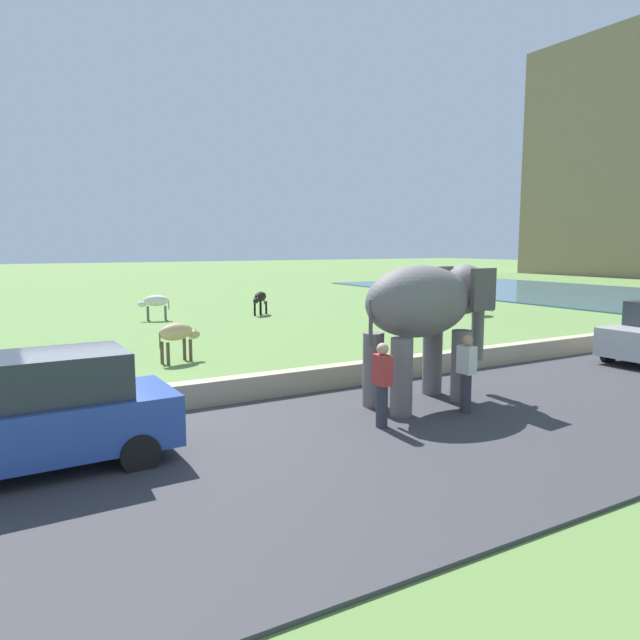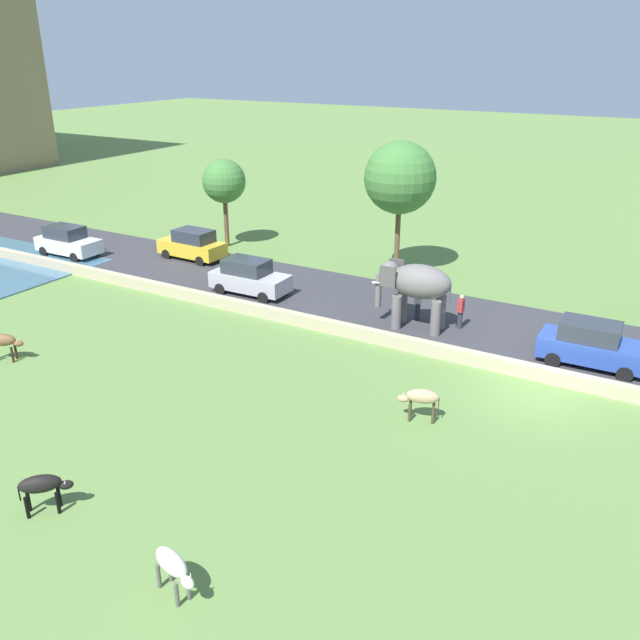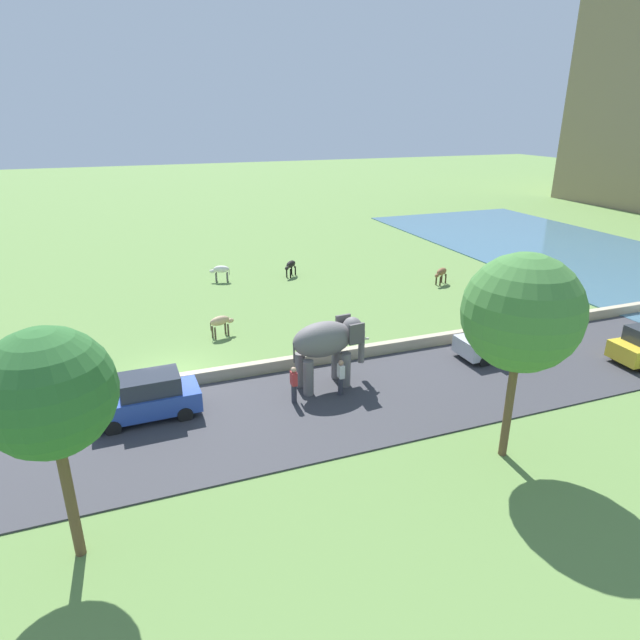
{
  "view_description": "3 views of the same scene",
  "coord_description": "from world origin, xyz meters",
  "px_view_note": "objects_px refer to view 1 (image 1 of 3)",
  "views": [
    {
      "loc": [
        12.78,
        -1.81,
        3.38
      ],
      "look_at": [
        -2.47,
        7.0,
        1.13
      ],
      "focal_mm": 32.65,
      "sensor_mm": 36.0,
      "label": 1
    },
    {
      "loc": [
        -22.16,
        -3.85,
        11.58
      ],
      "look_at": [
        -1.77,
        7.96,
        1.88
      ],
      "focal_mm": 37.35,
      "sensor_mm": 36.0,
      "label": 2
    },
    {
      "loc": [
        22.85,
        -1.44,
        11.08
      ],
      "look_at": [
        0.19,
        7.06,
        1.79
      ],
      "focal_mm": 30.33,
      "sensor_mm": 36.0,
      "label": 3
    }
  ],
  "objects_px": {
    "person_beside_elephant": "(466,372)",
    "cow_white": "(155,302)",
    "cow_brown": "(478,298)",
    "car_blue": "(40,414)",
    "person_trailing": "(382,384)",
    "cow_black": "(260,298)",
    "cow_tan": "(177,334)",
    "elephant": "(427,310)"
  },
  "relations": [
    {
      "from": "person_beside_elephant",
      "to": "cow_white",
      "type": "distance_m",
      "value": 18.19
    },
    {
      "from": "car_blue",
      "to": "cow_black",
      "type": "relative_size",
      "value": 3.31
    },
    {
      "from": "cow_brown",
      "to": "cow_white",
      "type": "bearing_deg",
      "value": -113.02
    },
    {
      "from": "elephant",
      "to": "person_beside_elephant",
      "type": "height_order",
      "value": "elephant"
    },
    {
      "from": "car_blue",
      "to": "cow_tan",
      "type": "xyz_separation_m",
      "value": [
        -7.18,
        4.18,
        -0.06
      ]
    },
    {
      "from": "person_trailing",
      "to": "cow_tan",
      "type": "bearing_deg",
      "value": -170.02
    },
    {
      "from": "person_beside_elephant",
      "to": "cow_white",
      "type": "bearing_deg",
      "value": -175.1
    },
    {
      "from": "elephant",
      "to": "cow_white",
      "type": "height_order",
      "value": "elephant"
    },
    {
      "from": "elephant",
      "to": "person_trailing",
      "type": "relative_size",
      "value": 2.17
    },
    {
      "from": "elephant",
      "to": "cow_brown",
      "type": "height_order",
      "value": "elephant"
    },
    {
      "from": "person_trailing",
      "to": "car_blue",
      "type": "distance_m",
      "value": 5.68
    },
    {
      "from": "cow_black",
      "to": "person_trailing",
      "type": "bearing_deg",
      "value": -17.22
    },
    {
      "from": "person_trailing",
      "to": "cow_black",
      "type": "height_order",
      "value": "person_trailing"
    },
    {
      "from": "elephant",
      "to": "car_blue",
      "type": "height_order",
      "value": "elephant"
    },
    {
      "from": "cow_brown",
      "to": "cow_white",
      "type": "relative_size",
      "value": 0.97
    },
    {
      "from": "person_beside_elephant",
      "to": "cow_black",
      "type": "xyz_separation_m",
      "value": [
        -17.63,
        3.42,
        -0.04
      ]
    },
    {
      "from": "cow_tan",
      "to": "cow_brown",
      "type": "bearing_deg",
      "value": 103.99
    },
    {
      "from": "elephant",
      "to": "cow_brown",
      "type": "distance_m",
      "value": 16.96
    },
    {
      "from": "car_blue",
      "to": "cow_black",
      "type": "bearing_deg",
      "value": 146.43
    },
    {
      "from": "car_blue",
      "to": "cow_white",
      "type": "xyz_separation_m",
      "value": [
        -17.14,
        6.07,
        -0.06
      ]
    },
    {
      "from": "person_beside_elephant",
      "to": "car_blue",
      "type": "xyz_separation_m",
      "value": [
        -0.98,
        -7.62,
        0.03
      ]
    },
    {
      "from": "person_trailing",
      "to": "car_blue",
      "type": "xyz_separation_m",
      "value": [
        -0.92,
        -5.6,
        0.03
      ]
    },
    {
      "from": "cow_black",
      "to": "cow_white",
      "type": "relative_size",
      "value": 0.86
    },
    {
      "from": "elephant",
      "to": "person_beside_elephant",
      "type": "bearing_deg",
      "value": 11.34
    },
    {
      "from": "cow_white",
      "to": "elephant",
      "type": "bearing_deg",
      "value": 4.52
    },
    {
      "from": "elephant",
      "to": "car_blue",
      "type": "bearing_deg",
      "value": -89.83
    },
    {
      "from": "elephant",
      "to": "cow_brown",
      "type": "bearing_deg",
      "value": 131.17
    },
    {
      "from": "cow_black",
      "to": "cow_tan",
      "type": "height_order",
      "value": "same"
    },
    {
      "from": "cow_black",
      "to": "cow_brown",
      "type": "relative_size",
      "value": 0.89
    },
    {
      "from": "person_beside_elephant",
      "to": "cow_tan",
      "type": "relative_size",
      "value": 1.15
    },
    {
      "from": "car_blue",
      "to": "person_trailing",
      "type": "bearing_deg",
      "value": 80.67
    },
    {
      "from": "cow_brown",
      "to": "cow_tan",
      "type": "xyz_separation_m",
      "value": [
        3.98,
        -15.98,
        0.0
      ]
    },
    {
      "from": "cow_brown",
      "to": "cow_tan",
      "type": "height_order",
      "value": "same"
    },
    {
      "from": "elephant",
      "to": "cow_black",
      "type": "xyz_separation_m",
      "value": [
        -16.62,
        3.62,
        -1.2
      ]
    },
    {
      "from": "cow_brown",
      "to": "cow_tan",
      "type": "relative_size",
      "value": 0.97
    },
    {
      "from": "cow_tan",
      "to": "elephant",
      "type": "bearing_deg",
      "value": 24.4
    },
    {
      "from": "cow_white",
      "to": "cow_brown",
      "type": "bearing_deg",
      "value": 66.98
    },
    {
      "from": "person_beside_elephant",
      "to": "person_trailing",
      "type": "relative_size",
      "value": 1.0
    },
    {
      "from": "cow_black",
      "to": "cow_tan",
      "type": "distance_m",
      "value": 11.7
    },
    {
      "from": "cow_tan",
      "to": "cow_white",
      "type": "distance_m",
      "value": 10.14
    },
    {
      "from": "person_beside_elephant",
      "to": "cow_black",
      "type": "distance_m",
      "value": 17.95
    },
    {
      "from": "car_blue",
      "to": "cow_brown",
      "type": "height_order",
      "value": "car_blue"
    }
  ]
}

